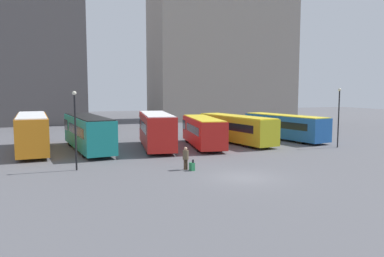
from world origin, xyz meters
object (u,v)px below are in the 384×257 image
bus_1 (88,132)px  suitcase (192,167)px  lamp_post_1 (75,124)px  bus_5 (284,126)px  bus_2 (156,129)px  traveler (186,156)px  bus_3 (203,131)px  bus_0 (32,131)px  bus_4 (235,128)px  lamp_post_0 (339,113)px

bus_1 → suitcase: bus_1 is taller
lamp_post_1 → bus_5: bearing=21.7°
bus_2 → suitcase: 10.63m
traveler → suitcase: traveler is taller
bus_3 → lamp_post_1: (-12.24, -7.31, 1.66)m
bus_1 → bus_3: 10.87m
bus_0 → bus_1: bearing=-104.6°
lamp_post_1 → suitcase: bearing=-21.0°
traveler → suitcase: 0.85m
bus_2 → lamp_post_1: bearing=143.5°
bus_2 → bus_5: bearing=-76.3°
bus_0 → bus_1: (4.70, -0.98, -0.10)m
bus_4 → lamp_post_0: size_ratio=1.96×
suitcase → lamp_post_1: size_ratio=0.14×
bus_4 → traveler: 14.31m
bus_0 → bus_4: 19.65m
suitcase → lamp_post_0: lamp_post_0 is taller
bus_2 → lamp_post_0: size_ratio=1.78×
bus_0 → lamp_post_0: lamp_post_0 is taller
bus_1 → bus_5: size_ratio=1.05×
bus_0 → bus_3: (15.49, -2.33, -0.27)m
lamp_post_1 → bus_3: bearing=30.8°
bus_0 → lamp_post_1: size_ratio=2.10×
lamp_post_1 → bus_4: bearing=27.3°
bus_4 → suitcase: (-8.95, -11.29, -1.29)m
bus_5 → lamp_post_1: (-22.71, -9.05, 1.70)m
bus_4 → suitcase: 14.46m
suitcase → lamp_post_0: 17.77m
traveler → bus_2: bearing=-12.5°
bus_0 → bus_4: bearing=-96.3°
lamp_post_0 → bus_0: bearing=164.8°
traveler → lamp_post_0: bearing=-84.2°
bus_4 → traveler: bearing=130.9°
bus_2 → traveler: bearing=-174.8°
bus_4 → suitcase: bus_4 is taller
bus_4 → traveler: size_ratio=7.00×
bus_0 → bus_2: size_ratio=1.13×
suitcase → bus_0: bearing=31.2°
bus_2 → traveler: 10.16m
bus_0 → suitcase: (10.65, -12.48, -1.54)m
bus_1 → traveler: (5.63, -11.10, -0.77)m
lamp_post_1 → bus_2: bearing=45.1°
bus_0 → bus_3: 15.66m
lamp_post_0 → lamp_post_1: (-24.18, -2.18, -0.13)m
bus_4 → bus_0: bearing=77.8°
bus_1 → lamp_post_0: bearing=-112.4°
traveler → lamp_post_1: 7.83m
bus_3 → bus_5: bus_3 is taller
bus_3 → lamp_post_1: bearing=130.5°
bus_5 → suitcase: size_ratio=14.49×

